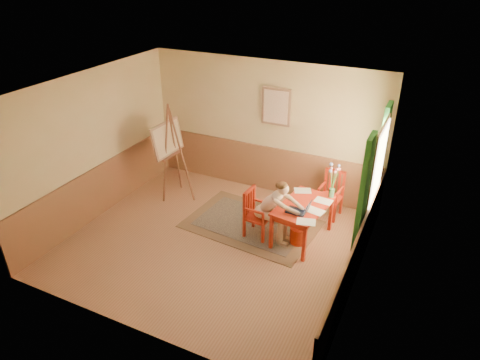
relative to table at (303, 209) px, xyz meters
The scene contains 14 objects.
room 1.75m from the table, 150.97° to the right, with size 5.04×4.54×2.84m.
wainscot 1.38m from the table, behind, with size 5.00×4.50×1.00m.
window 1.31m from the table, 17.93° to the left, with size 0.12×2.01×2.20m.
wall_portrait 2.22m from the table, 127.86° to the left, with size 0.60×0.05×0.76m.
rug 1.18m from the table, behind, with size 2.53×1.80×0.02m.
table is the anchor object (origin of this frame).
chair_left 0.84m from the table, 163.97° to the right, with size 0.45×0.43×0.92m.
chair_back 1.08m from the table, 77.10° to the left, with size 0.44×0.46×0.92m.
figure 0.52m from the table, 152.78° to the right, with size 0.90×0.40×1.20m.
laptop 0.31m from the table, 84.84° to the right, with size 0.40×0.25×0.24m.
papers 0.17m from the table, 12.32° to the left, with size 0.80×1.27×0.00m.
vase 0.71m from the table, 53.72° to the left, with size 0.22×0.32×0.63m.
wastebasket 0.49m from the table, 95.56° to the right, with size 0.29×0.29×0.31m, color red.
easel 3.07m from the table, behind, with size 0.68×0.90×2.02m.
Camera 1 is at (3.15, -5.51, 4.60)m, focal length 32.35 mm.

